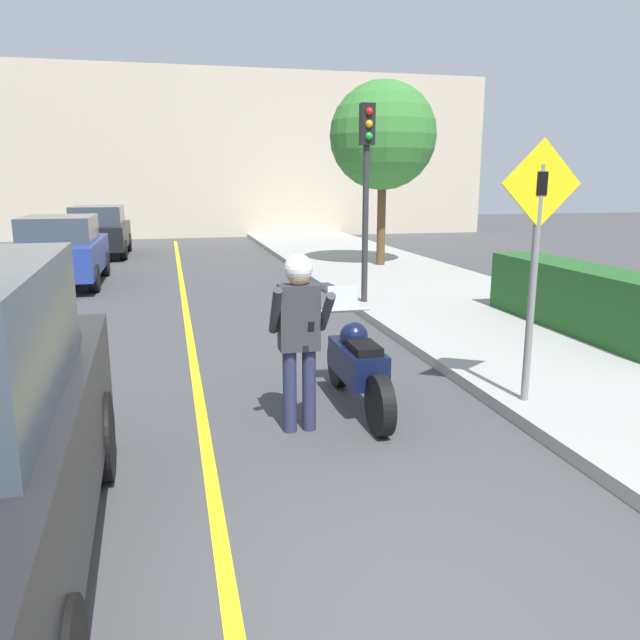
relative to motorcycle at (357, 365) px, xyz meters
The scene contains 12 objects.
ground_plane 3.66m from the motorcycle, 108.17° to the right, with size 80.00×80.00×0.00m, color #424244.
sidewalk_curb 3.74m from the motorcycle, ahead, with size 4.40×44.00×0.14m.
road_center_line 3.13m from the motorcycle, 124.13° to the left, with size 0.12×36.00×0.01m.
building_backdrop 22.80m from the motorcycle, 92.87° to the left, with size 28.00×1.20×7.25m.
motorcycle is the anchor object (origin of this frame).
person_biker 1.11m from the motorcycle, 146.33° to the right, with size 0.59×0.49×1.82m.
crossing_sign 2.28m from the motorcycle, 18.13° to the right, with size 0.91×0.08×2.80m.
traffic_light 6.01m from the motorcycle, 71.58° to the left, with size 0.26×0.30×3.78m.
hedge_row 4.98m from the motorcycle, 26.01° to the left, with size 0.90×4.36×1.03m.
street_tree 11.67m from the motorcycle, 69.68° to the left, with size 2.95×2.95×5.04m.
parked_car_blue 10.78m from the motorcycle, 114.85° to the left, with size 1.88×4.20×1.68m.
parked_car_black 16.39m from the motorcycle, 105.06° to the left, with size 1.88×4.20×1.68m.
Camera 1 is at (-0.84, -2.97, 2.52)m, focal length 35.00 mm.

